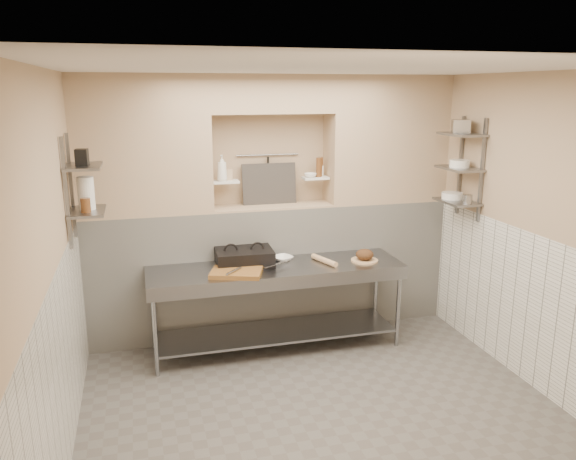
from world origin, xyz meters
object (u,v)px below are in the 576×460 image
object	(u,v)px
prep_table	(277,291)
cutting_board	(236,273)
panini_press	(244,257)
bottle_soap	(222,168)
bowl_alcove	(310,175)
rolling_pin	(324,260)
bread_loaf	(365,254)
mixing_bowl	(283,258)
jug_left	(86,193)

from	to	relation	value
prep_table	cutting_board	distance (m)	0.54
prep_table	panini_press	xyz separation A→B (m)	(-0.30, 0.16, 0.34)
bottle_soap	bowl_alcove	size ratio (longest dim) A/B	2.02
panini_press	rolling_pin	world-z (taller)	panini_press
rolling_pin	bowl_alcove	distance (m)	0.99
bread_loaf	rolling_pin	bearing A→B (deg)	173.94
prep_table	bowl_alcove	bearing A→B (deg)	46.93
cutting_board	mixing_bowl	world-z (taller)	mixing_bowl
cutting_board	bowl_alcove	distance (m)	1.45
bottle_soap	cutting_board	bearing A→B (deg)	-89.12
rolling_pin	bread_loaf	distance (m)	0.43
cutting_board	rolling_pin	world-z (taller)	rolling_pin
bowl_alcove	jug_left	bearing A→B (deg)	-163.87
rolling_pin	bread_loaf	size ratio (longest dim) A/B	2.03
bottle_soap	jug_left	size ratio (longest dim) A/B	0.94
rolling_pin	bottle_soap	size ratio (longest dim) A/B	1.39
bread_loaf	bottle_soap	xyz separation A→B (m)	(-1.38, 0.59, 0.88)
panini_press	mixing_bowl	xyz separation A→B (m)	(0.41, 0.02, -0.05)
panini_press	jug_left	size ratio (longest dim) A/B	2.05
cutting_board	bread_loaf	bearing A→B (deg)	3.89
cutting_board	jug_left	xyz separation A→B (m)	(-1.31, 0.05, 0.84)
prep_table	mixing_bowl	bearing A→B (deg)	58.96
panini_press	bottle_soap	bearing A→B (deg)	114.05
jug_left	cutting_board	bearing A→B (deg)	-2.15
bread_loaf	bottle_soap	size ratio (longest dim) A/B	0.68
panini_press	jug_left	bearing A→B (deg)	-167.43
rolling_pin	jug_left	xyz separation A→B (m)	(-2.26, -0.09, 0.83)
bread_loaf	jug_left	world-z (taller)	jug_left
mixing_bowl	rolling_pin	distance (m)	0.44
cutting_board	mixing_bowl	xyz separation A→B (m)	(0.55, 0.33, 0.00)
bread_loaf	bottle_soap	world-z (taller)	bottle_soap
cutting_board	rolling_pin	bearing A→B (deg)	8.35
prep_table	bottle_soap	size ratio (longest dim) A/B	9.48
rolling_pin	bottle_soap	world-z (taller)	bottle_soap
prep_table	panini_press	world-z (taller)	panini_press
rolling_pin	jug_left	distance (m)	2.41
rolling_pin	jug_left	size ratio (longest dim) A/B	1.31
rolling_pin	bottle_soap	bearing A→B (deg)	150.29
mixing_bowl	jug_left	distance (m)	2.06
bowl_alcove	jug_left	xyz separation A→B (m)	(-2.28, -0.66, 0.02)
bowl_alcove	jug_left	size ratio (longest dim) A/B	0.47
prep_table	rolling_pin	size ratio (longest dim) A/B	6.85
mixing_bowl	rolling_pin	bearing A→B (deg)	-25.82
panini_press	cutting_board	world-z (taller)	panini_press
bread_loaf	bottle_soap	distance (m)	1.74
rolling_pin	bottle_soap	xyz separation A→B (m)	(-0.96, 0.55, 0.92)
panini_press	bottle_soap	distance (m)	0.96
bread_loaf	jug_left	distance (m)	2.80
prep_table	panini_press	bearing A→B (deg)	151.68
mixing_bowl	bottle_soap	xyz separation A→B (m)	(-0.56, 0.35, 0.92)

